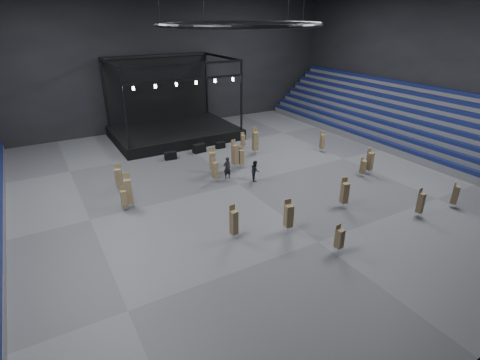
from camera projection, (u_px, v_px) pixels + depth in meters
floor at (239, 184)px, 32.89m from camera, size 50.00×50.00×0.00m
wall_back at (154, 55)px, 45.81m from camera, size 50.00×0.20×18.00m
wall_right at (438, 61)px, 40.62m from camera, size 0.20×42.00×18.00m
bleachers_right at (413, 128)px, 42.65m from camera, size 7.20×40.00×6.40m
stage at (172, 124)px, 45.13m from camera, size 14.00×10.00×9.20m
truss_ring at (239, 24)px, 27.58m from camera, size 12.30×12.30×5.15m
flight_case_left at (170, 156)px, 38.31m from camera, size 1.23×0.68×0.79m
flight_case_mid at (199, 148)px, 40.20m from camera, size 1.43×0.80×0.92m
flight_case_right at (220, 145)px, 41.49m from camera, size 1.04×0.52×0.69m
chair_stack_0 at (243, 140)px, 41.15m from camera, size 0.50×0.50×1.82m
chair_stack_1 at (322, 141)px, 40.16m from camera, size 0.46×0.46×2.27m
chair_stack_2 at (124, 198)px, 28.19m from camera, size 0.46×0.46×1.90m
chair_stack_3 at (339, 238)px, 23.13m from camera, size 0.51×0.51×1.94m
chair_stack_4 at (455, 194)px, 28.52m from camera, size 0.56×0.56×2.12m
chair_stack_5 at (119, 177)px, 31.24m from camera, size 0.65×0.65×2.32m
chair_stack_6 at (241, 157)px, 36.05m from camera, size 0.48×0.48×2.09m
chair_stack_7 at (212, 160)px, 34.66m from camera, size 0.66×0.66×2.45m
chair_stack_8 at (234, 222)px, 24.49m from camera, size 0.50×0.50×2.45m
chair_stack_9 at (128, 190)px, 28.36m from camera, size 0.61×0.61×2.85m
chair_stack_10 at (370, 161)px, 34.43m from camera, size 0.63×0.63×2.53m
chair_stack_11 at (421, 202)px, 27.20m from camera, size 0.49×0.49×2.27m
chair_stack_12 at (289, 215)px, 25.27m from camera, size 0.58×0.58×2.41m
chair_stack_13 at (345, 192)px, 28.49m from camera, size 0.60×0.60×2.44m
chair_stack_14 at (363, 167)px, 34.02m from camera, size 0.53×0.53×1.84m
chair_stack_15 at (215, 170)px, 32.93m from camera, size 0.49×0.49×2.20m
chair_stack_16 at (235, 154)px, 35.72m from camera, size 0.62×0.62×2.83m
chair_stack_17 at (255, 141)px, 39.39m from camera, size 0.56×0.56×2.88m
man_center at (227, 168)px, 33.67m from camera, size 0.75×0.51×2.03m
crew_member at (255, 170)px, 33.31m from camera, size 1.01×1.11×1.86m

